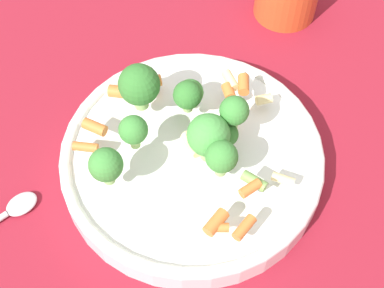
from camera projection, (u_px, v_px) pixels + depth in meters
name	position (u px, v px, depth m)	size (l,w,h in m)	color
ground_plane	(192.00, 167.00, 0.62)	(3.00, 3.00, 0.00)	maroon
bowl	(192.00, 157.00, 0.61)	(0.30, 0.30, 0.04)	white
pasta_salad	(180.00, 121.00, 0.56)	(0.23, 0.25, 0.07)	#8CB766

